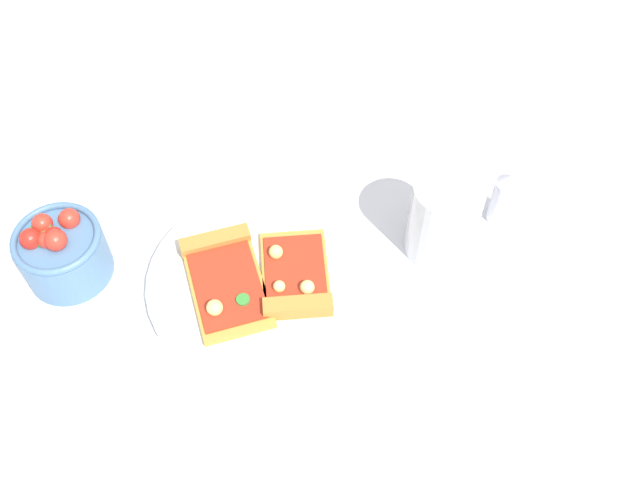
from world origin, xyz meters
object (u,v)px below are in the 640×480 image
plate (260,281)px  soda_glass (444,220)px  pepper_shaker (504,198)px  salad_bowl (62,251)px  pizza_slice_near (224,276)px  pizza_slice_far (295,281)px

plate → soda_glass: size_ratio=2.34×
soda_glass → pepper_shaker: (-0.09, -0.01, -0.01)m
salad_bowl → soda_glass: 0.44m
plate → pizza_slice_near: (0.04, -0.01, 0.01)m
pizza_slice_near → pizza_slice_far: bearing=153.8°
plate → pepper_shaker: pepper_shaker is taller
plate → pepper_shaker: size_ratio=3.25×
plate → pizza_slice_far: size_ratio=1.96×
salad_bowl → pepper_shaker: bearing=166.8°
plate → soda_glass: bearing=172.2°
pizza_slice_far → soda_glass: 0.19m
plate → salad_bowl: size_ratio=2.61×
pizza_slice_far → pepper_shaker: pepper_shaker is taller
pizza_slice_far → salad_bowl: size_ratio=1.33×
plate → salad_bowl: bearing=-26.9°
salad_bowl → soda_glass: size_ratio=0.90×
plate → salad_bowl: salad_bowl is taller
pizza_slice_far → pepper_shaker: bearing=-178.8°
plate → pepper_shaker: (-0.31, 0.02, 0.03)m
salad_bowl → soda_glass: bearing=162.5°
soda_glass → pizza_slice_near: bearing=-9.6°
plate → pizza_slice_near: pizza_slice_near is taller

